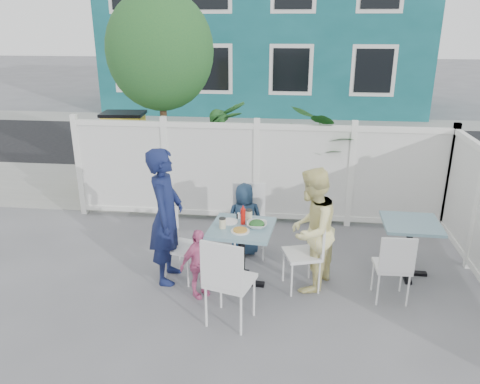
# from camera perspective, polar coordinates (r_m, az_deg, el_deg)

# --- Properties ---
(ground) EXTENTS (80.00, 80.00, 0.00)m
(ground) POSITION_cam_1_polar(r_m,az_deg,el_deg) (5.52, -1.25, -13.42)
(ground) COLOR slate
(near_sidewalk) EXTENTS (24.00, 2.60, 0.01)m
(near_sidewalk) POSITION_cam_1_polar(r_m,az_deg,el_deg) (8.92, 2.04, 0.08)
(near_sidewalk) COLOR gray
(near_sidewalk) RESTS_ON ground
(street) EXTENTS (24.00, 5.00, 0.01)m
(street) POSITION_cam_1_polar(r_m,az_deg,el_deg) (12.46, 3.43, 5.83)
(street) COLOR black
(street) RESTS_ON ground
(far_sidewalk) EXTENTS (24.00, 1.60, 0.01)m
(far_sidewalk) POSITION_cam_1_polar(r_m,az_deg,el_deg) (15.48, 4.11, 8.61)
(far_sidewalk) COLOR gray
(far_sidewalk) RESTS_ON ground
(building) EXTENTS (11.00, 6.00, 6.00)m
(building) POSITION_cam_1_polar(r_m,az_deg,el_deg) (18.60, 3.24, 19.83)
(building) COLOR #125257
(building) RESTS_ON ground
(fence_back) EXTENTS (5.86, 0.08, 1.60)m
(fence_back) POSITION_cam_1_polar(r_m,az_deg,el_deg) (7.34, 2.01, 2.07)
(fence_back) COLOR white
(fence_back) RESTS_ON ground
(tree) EXTENTS (1.80, 1.62, 3.59)m
(tree) POSITION_cam_1_polar(r_m,az_deg,el_deg) (8.19, -9.74, 16.57)
(tree) COLOR #382316
(tree) RESTS_ON ground
(utility_cabinet) EXTENTS (0.78, 0.58, 1.37)m
(utility_cabinet) POSITION_cam_1_polar(r_m,az_deg,el_deg) (9.45, -13.71, 4.98)
(utility_cabinet) COLOR gold
(utility_cabinet) RESTS_ON ground
(potted_shrub_a) EXTENTS (1.28, 1.28, 1.82)m
(potted_shrub_a) POSITION_cam_1_polar(r_m,az_deg,el_deg) (8.04, -2.05, 4.62)
(potted_shrub_a) COLOR #1C5327
(potted_shrub_a) RESTS_ON ground
(potted_shrub_b) EXTENTS (2.05, 2.12, 1.81)m
(potted_shrub_b) POSITION_cam_1_polar(r_m,az_deg,el_deg) (7.88, 10.80, 3.91)
(potted_shrub_b) COLOR #1C5327
(potted_shrub_b) RESTS_ON ground
(main_table) EXTENTS (0.80, 0.80, 0.77)m
(main_table) POSITION_cam_1_polar(r_m,az_deg,el_deg) (5.60, 0.19, -5.86)
(main_table) COLOR slate
(main_table) RESTS_ON ground
(spare_table) EXTENTS (0.70, 0.70, 0.72)m
(spare_table) POSITION_cam_1_polar(r_m,az_deg,el_deg) (6.21, 20.02, -4.86)
(spare_table) COLOR slate
(spare_table) RESTS_ON ground
(chair_left) EXTENTS (0.48, 0.49, 0.87)m
(chair_left) POSITION_cam_1_polar(r_m,az_deg,el_deg) (5.86, -7.67, -5.81)
(chair_left) COLOR white
(chair_left) RESTS_ON ground
(chair_right) EXTENTS (0.50, 0.51, 0.91)m
(chair_right) POSITION_cam_1_polar(r_m,az_deg,el_deg) (5.63, 8.34, -6.68)
(chair_right) COLOR white
(chair_right) RESTS_ON ground
(chair_back) EXTENTS (0.49, 0.48, 0.98)m
(chair_back) POSITION_cam_1_polar(r_m,az_deg,el_deg) (6.39, 1.11, -2.73)
(chair_back) COLOR white
(chair_back) RESTS_ON ground
(chair_near) EXTENTS (0.56, 0.55, 1.01)m
(chair_near) POSITION_cam_1_polar(r_m,az_deg,el_deg) (4.86, -1.62, -10.26)
(chair_near) COLOR white
(chair_near) RESTS_ON ground
(chair_spare) EXTENTS (0.40, 0.39, 0.85)m
(chair_spare) POSITION_cam_1_polar(r_m,az_deg,el_deg) (5.58, 18.28, -8.25)
(chair_spare) COLOR white
(chair_spare) RESTS_ON ground
(man) EXTENTS (0.43, 0.63, 1.69)m
(man) POSITION_cam_1_polar(r_m,az_deg,el_deg) (5.70, -9.01, -2.94)
(man) COLOR #141D48
(man) RESTS_ON ground
(woman) EXTENTS (0.81, 0.89, 1.50)m
(woman) POSITION_cam_1_polar(r_m,az_deg,el_deg) (5.55, 8.66, -4.61)
(woman) COLOR #F7E450
(woman) RESTS_ON ground
(boy) EXTENTS (0.56, 0.43, 1.02)m
(boy) POSITION_cam_1_polar(r_m,az_deg,el_deg) (6.38, 0.56, -3.37)
(boy) COLOR navy
(boy) RESTS_ON ground
(toddler) EXTENTS (0.48, 0.50, 0.84)m
(toddler) POSITION_cam_1_polar(r_m,az_deg,el_deg) (5.48, -5.10, -8.66)
(toddler) COLOR pink
(toddler) RESTS_ON ground
(plate_main) EXTENTS (0.22, 0.22, 0.01)m
(plate_main) POSITION_cam_1_polar(r_m,az_deg,el_deg) (5.40, 0.02, -4.80)
(plate_main) COLOR white
(plate_main) RESTS_ON main_table
(plate_side) EXTENTS (0.21, 0.21, 0.01)m
(plate_side) POSITION_cam_1_polar(r_m,az_deg,el_deg) (5.65, -1.35, -3.62)
(plate_side) COLOR white
(plate_side) RESTS_ON main_table
(salad_bowl) EXTENTS (0.24, 0.24, 0.06)m
(salad_bowl) POSITION_cam_1_polar(r_m,az_deg,el_deg) (5.51, 2.07, -4.02)
(salad_bowl) COLOR white
(salad_bowl) RESTS_ON main_table
(coffee_cup_a) EXTENTS (0.08, 0.08, 0.12)m
(coffee_cup_a) POSITION_cam_1_polar(r_m,az_deg,el_deg) (5.47, -2.15, -3.86)
(coffee_cup_a) COLOR beige
(coffee_cup_a) RESTS_ON main_table
(coffee_cup_b) EXTENTS (0.08, 0.08, 0.12)m
(coffee_cup_b) POSITION_cam_1_polar(r_m,az_deg,el_deg) (5.70, 1.10, -2.83)
(coffee_cup_b) COLOR beige
(coffee_cup_b) RESTS_ON main_table
(ketchup_bottle) EXTENTS (0.06, 0.06, 0.19)m
(ketchup_bottle) POSITION_cam_1_polar(r_m,az_deg,el_deg) (5.56, 0.37, -3.01)
(ketchup_bottle) COLOR red
(ketchup_bottle) RESTS_ON main_table
(salt_shaker) EXTENTS (0.03, 0.03, 0.07)m
(salt_shaker) POSITION_cam_1_polar(r_m,az_deg,el_deg) (5.74, -0.19, -2.89)
(salt_shaker) COLOR white
(salt_shaker) RESTS_ON main_table
(pepper_shaker) EXTENTS (0.03, 0.03, 0.06)m
(pepper_shaker) POSITION_cam_1_polar(r_m,az_deg,el_deg) (5.74, -0.31, -2.94)
(pepper_shaker) COLOR black
(pepper_shaker) RESTS_ON main_table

